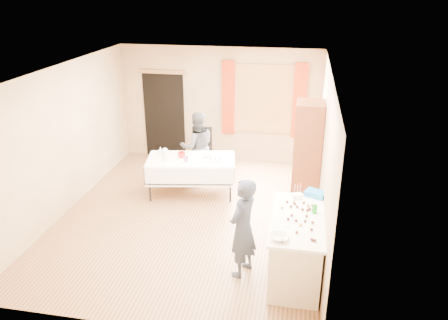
% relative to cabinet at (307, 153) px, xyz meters
% --- Properties ---
extents(floor, '(4.50, 5.50, 0.02)m').
position_rel_cabinet_xyz_m(floor, '(-1.99, -0.97, -0.98)').
color(floor, '#9E7047').
rests_on(floor, ground).
extents(ceiling, '(4.50, 5.50, 0.02)m').
position_rel_cabinet_xyz_m(ceiling, '(-1.99, -0.97, 1.64)').
color(ceiling, white).
rests_on(ceiling, floor).
extents(wall_back, '(4.50, 0.02, 2.60)m').
position_rel_cabinet_xyz_m(wall_back, '(-1.99, 1.79, 0.33)').
color(wall_back, tan).
rests_on(wall_back, floor).
extents(wall_front, '(4.50, 0.02, 2.60)m').
position_rel_cabinet_xyz_m(wall_front, '(-1.99, -3.73, 0.33)').
color(wall_front, tan).
rests_on(wall_front, floor).
extents(wall_left, '(0.02, 5.50, 2.60)m').
position_rel_cabinet_xyz_m(wall_left, '(-4.25, -0.97, 0.33)').
color(wall_left, tan).
rests_on(wall_left, floor).
extents(wall_right, '(0.02, 5.50, 2.60)m').
position_rel_cabinet_xyz_m(wall_right, '(0.27, -0.97, 0.33)').
color(wall_right, tan).
rests_on(wall_right, floor).
extents(window_frame, '(1.32, 0.06, 1.52)m').
position_rel_cabinet_xyz_m(window_frame, '(-0.99, 1.75, 0.53)').
color(window_frame, olive).
rests_on(window_frame, wall_back).
extents(window_pane, '(1.20, 0.02, 1.40)m').
position_rel_cabinet_xyz_m(window_pane, '(-0.99, 1.73, 0.53)').
color(window_pane, white).
rests_on(window_pane, wall_back).
extents(curtain_left, '(0.28, 0.06, 1.65)m').
position_rel_cabinet_xyz_m(curtain_left, '(-1.77, 1.70, 0.53)').
color(curtain_left, '#A62E0F').
rests_on(curtain_left, wall_back).
extents(curtain_right, '(0.28, 0.06, 1.65)m').
position_rel_cabinet_xyz_m(curtain_right, '(-0.21, 1.70, 0.53)').
color(curtain_right, '#A62E0F').
rests_on(curtain_right, wall_back).
extents(doorway, '(0.95, 0.04, 2.00)m').
position_rel_cabinet_xyz_m(doorway, '(-3.29, 1.76, 0.03)').
color(doorway, black).
rests_on(doorway, floor).
extents(door_lintel, '(1.05, 0.06, 0.08)m').
position_rel_cabinet_xyz_m(door_lintel, '(-3.29, 1.73, 1.05)').
color(door_lintel, olive).
rests_on(door_lintel, wall_back).
extents(cabinet, '(0.50, 0.60, 1.93)m').
position_rel_cabinet_xyz_m(cabinet, '(0.00, 0.00, 0.00)').
color(cabinet, brown).
rests_on(cabinet, floor).
extents(counter, '(0.72, 1.52, 0.91)m').
position_rel_cabinet_xyz_m(counter, '(-0.10, -2.32, -0.51)').
color(counter, beige).
rests_on(counter, floor).
extents(party_table, '(1.80, 1.14, 0.75)m').
position_rel_cabinet_xyz_m(party_table, '(-2.18, -0.10, -0.52)').
color(party_table, black).
rests_on(party_table, floor).
extents(chair, '(0.48, 0.48, 1.04)m').
position_rel_cabinet_xyz_m(chair, '(-2.19, 0.82, -0.66)').
color(chair, black).
rests_on(chair, floor).
extents(girl, '(0.79, 0.74, 1.48)m').
position_rel_cabinet_xyz_m(girl, '(-0.84, -2.42, -0.23)').
color(girl, '#252D42').
rests_on(girl, floor).
extents(woman, '(1.12, 1.08, 1.47)m').
position_rel_cabinet_xyz_m(woman, '(-2.22, 0.57, -0.23)').
color(woman, black).
rests_on(woman, floor).
extents(soda_can, '(0.09, 0.09, 0.12)m').
position_rel_cabinet_xyz_m(soda_can, '(0.12, -2.13, 0.00)').
color(soda_can, '#0E7A15').
rests_on(soda_can, counter).
extents(mixing_bowl, '(0.25, 0.25, 0.06)m').
position_rel_cabinet_xyz_m(mixing_bowl, '(-0.32, -2.89, -0.03)').
color(mixing_bowl, white).
rests_on(mixing_bowl, counter).
extents(foam_block, '(0.18, 0.15, 0.08)m').
position_rel_cabinet_xyz_m(foam_block, '(-0.13, -1.74, -0.02)').
color(foam_block, white).
rests_on(foam_block, counter).
extents(blue_basket, '(0.35, 0.30, 0.08)m').
position_rel_cabinet_xyz_m(blue_basket, '(0.14, -1.60, -0.02)').
color(blue_basket, '#1A73B9').
rests_on(blue_basket, counter).
extents(pitcher, '(0.12, 0.12, 0.22)m').
position_rel_cabinet_xyz_m(pitcher, '(-2.63, -0.30, -0.11)').
color(pitcher, silver).
rests_on(pitcher, party_table).
extents(cup_red, '(0.25, 0.25, 0.11)m').
position_rel_cabinet_xyz_m(cup_red, '(-2.36, -0.10, -0.16)').
color(cup_red, red).
rests_on(cup_red, party_table).
extents(cup_rainbow, '(0.18, 0.18, 0.10)m').
position_rel_cabinet_xyz_m(cup_rainbow, '(-2.23, -0.29, -0.17)').
color(cup_rainbow, red).
rests_on(cup_rainbow, party_table).
extents(small_bowl, '(0.21, 0.21, 0.05)m').
position_rel_cabinet_xyz_m(small_bowl, '(-1.88, 0.03, -0.19)').
color(small_bowl, white).
rests_on(small_bowl, party_table).
extents(pastry_tray, '(0.32, 0.27, 0.02)m').
position_rel_cabinet_xyz_m(pastry_tray, '(-1.70, -0.14, -0.21)').
color(pastry_tray, white).
rests_on(pastry_tray, party_table).
extents(bottle, '(0.11, 0.11, 0.16)m').
position_rel_cabinet_xyz_m(bottle, '(-2.80, -0.05, -0.14)').
color(bottle, white).
rests_on(bottle, party_table).
extents(cake_balls, '(0.49, 1.10, 0.04)m').
position_rel_cabinet_xyz_m(cake_balls, '(-0.07, -2.29, -0.04)').
color(cake_balls, '#3F2314').
rests_on(cake_balls, counter).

